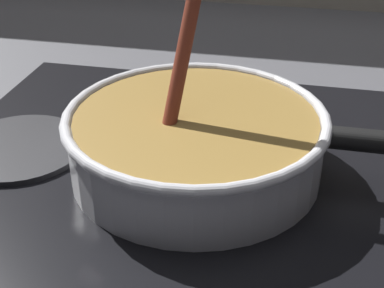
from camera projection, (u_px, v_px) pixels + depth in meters
name	position (u px, v px, depth m)	size (l,w,h in m)	color
hob_plate	(192.00, 175.00, 0.58)	(0.56, 0.48, 0.01)	black
burner_ring	(192.00, 167.00, 0.57)	(0.16, 0.16, 0.01)	#592D0C
spare_burner	(19.00, 147.00, 0.61)	(0.14, 0.14, 0.01)	#262628
cooking_pan	(194.00, 139.00, 0.56)	(0.43, 0.26, 0.28)	silver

